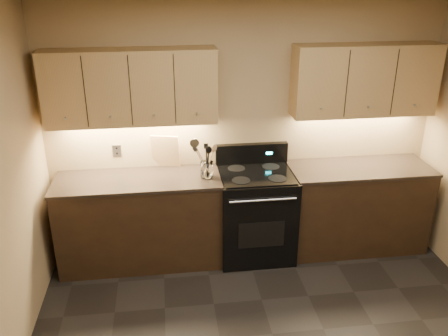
% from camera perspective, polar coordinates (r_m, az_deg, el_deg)
% --- Properties ---
extents(ceiling, '(4.00, 4.00, 0.00)m').
position_cam_1_polar(ceiling, '(2.71, 10.33, 17.71)').
color(ceiling, silver).
rests_on(ceiling, wall_back).
extents(wall_back, '(4.00, 0.04, 2.60)m').
position_cam_1_polar(wall_back, '(4.90, 2.39, 4.79)').
color(wall_back, tan).
rests_on(wall_back, ground).
extents(counter_left, '(1.62, 0.62, 0.93)m').
position_cam_1_polar(counter_left, '(4.90, -10.02, -6.22)').
color(counter_left, black).
rests_on(counter_left, ground).
extents(counter_right, '(1.46, 0.62, 0.93)m').
position_cam_1_polar(counter_right, '(5.28, 15.57, -4.51)').
color(counter_right, black).
rests_on(counter_right, ground).
extents(stove, '(0.76, 0.68, 1.14)m').
position_cam_1_polar(stove, '(4.95, 3.77, -5.40)').
color(stove, black).
rests_on(stove, ground).
extents(upper_cab_left, '(1.60, 0.30, 0.70)m').
position_cam_1_polar(upper_cab_left, '(4.56, -11.13, 9.53)').
color(upper_cab_left, tan).
rests_on(upper_cab_left, wall_back).
extents(upper_cab_right, '(1.44, 0.30, 0.70)m').
position_cam_1_polar(upper_cab_right, '(4.96, 16.57, 10.10)').
color(upper_cab_right, tan).
rests_on(upper_cab_right, wall_back).
extents(outlet_plate, '(0.08, 0.01, 0.12)m').
position_cam_1_polar(outlet_plate, '(4.91, -12.77, 2.04)').
color(outlet_plate, '#B2B5BA').
rests_on(outlet_plate, wall_back).
extents(utensil_crock, '(0.15, 0.15, 0.16)m').
position_cam_1_polar(utensil_crock, '(4.63, -2.08, -0.24)').
color(utensil_crock, white).
rests_on(utensil_crock, counter_left).
extents(cutting_board, '(0.30, 0.15, 0.35)m').
position_cam_1_polar(cutting_board, '(4.85, -7.06, 2.02)').
color(cutting_board, tan).
rests_on(cutting_board, counter_left).
extents(wooden_spoon, '(0.16, 0.07, 0.33)m').
position_cam_1_polar(wooden_spoon, '(4.59, -2.36, 0.95)').
color(wooden_spoon, tan).
rests_on(wooden_spoon, utensil_crock).
extents(black_spoon, '(0.08, 0.15, 0.34)m').
position_cam_1_polar(black_spoon, '(4.60, -2.06, 1.09)').
color(black_spoon, black).
rests_on(black_spoon, utensil_crock).
extents(black_turner, '(0.10, 0.19, 0.34)m').
position_cam_1_polar(black_turner, '(4.58, -2.01, 0.92)').
color(black_turner, black).
rests_on(black_turner, utensil_crock).
extents(steel_spatula, '(0.23, 0.11, 0.36)m').
position_cam_1_polar(steel_spatula, '(4.60, -1.83, 1.17)').
color(steel_spatula, silver).
rests_on(steel_spatula, utensil_crock).
extents(steel_skimmer, '(0.25, 0.11, 0.40)m').
position_cam_1_polar(steel_skimmer, '(4.56, -1.64, 1.33)').
color(steel_skimmer, silver).
rests_on(steel_skimmer, utensil_crock).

